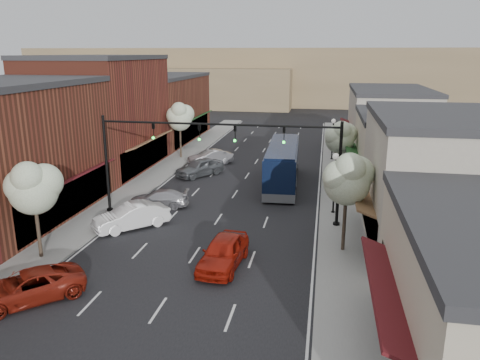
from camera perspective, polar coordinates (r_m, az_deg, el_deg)
The scene contains 28 objects.
ground at distance 25.34m, azimuth -6.80°, elevation -10.91°, with size 160.00×160.00×0.00m, color black.
sidewalk_left at distance 44.41m, azimuth -10.21°, elevation 0.62°, with size 2.80×73.00×0.15m, color gray.
sidewalk_right at distance 41.68m, azimuth 11.98°, elevation -0.44°, with size 2.80×73.00×0.15m, color gray.
curb_left at distance 43.94m, azimuth -8.50°, elevation 0.54°, with size 0.25×73.00×0.17m, color gray.
curb_right at distance 41.66m, azimuth 10.06°, elevation -0.35°, with size 0.25×73.00×0.17m, color gray.
bldg_left_midnear at distance 35.45m, azimuth -26.62°, elevation 3.12°, with size 10.14×14.10×9.40m.
bldg_left_midfar at distance 47.10m, azimuth -16.61°, elevation 7.67°, with size 10.14×14.10×10.90m.
bldg_left_far at distance 61.83m, azimuth -9.83°, elevation 8.60°, with size 10.14×18.10×8.40m.
bldg_right_midnear at distance 29.38m, azimuth 23.32°, elevation -0.24°, with size 9.14×12.10×7.90m.
bldg_right_midfar at distance 41.01m, azimuth 19.66°, elevation 3.19°, with size 9.14×12.10×6.40m.
bldg_right_far at distance 54.60m, azimuth 17.52°, elevation 6.72°, with size 9.14×16.10×7.40m.
hill_far at distance 112.00m, azimuth 6.99°, elevation 12.57°, with size 120.00×30.00×12.00m, color #7A6647.
hill_near at distance 104.91m, azimuth -7.51°, elevation 11.28°, with size 50.00×20.00×8.00m, color #7A6647.
signal_mast_right at distance 30.40m, azimuth 7.62°, elevation 2.77°, with size 8.22×0.46×7.00m.
signal_mast_left at distance 32.88m, azimuth -12.37°, elevation 3.50°, with size 8.22×0.46×7.00m.
tree_right_near at distance 26.50m, azimuth 13.03°, elevation 0.26°, with size 2.85×2.65×5.95m.
tree_right_far at distance 42.24m, azimuth 12.17°, elevation 5.21°, with size 2.85×2.65×5.43m.
tree_left_near at distance 27.32m, azimuth -23.91°, elevation -0.73°, with size 2.85×2.65×5.69m.
tree_left_far at distance 50.41m, azimuth -7.34°, elevation 7.73°, with size 2.85×2.65×6.13m.
lamp_post_near at distance 33.19m, azimuth 11.51°, elevation 0.79°, with size 0.44×0.44×4.44m.
lamp_post_far at distance 50.33m, azimuth 11.26°, elevation 5.71°, with size 0.44×0.44×4.44m.
coach_bus at distance 40.42m, azimuth 5.21°, elevation 1.94°, with size 3.02×11.67×3.54m.
red_hatchback at distance 25.32m, azimuth -2.04°, elevation -8.77°, with size 1.95×4.85×1.65m, color #9B180B.
parked_car_a at distance 24.19m, azimuth -24.49°, elevation -11.76°, with size 2.34×5.07×1.41m, color maroon.
parked_car_b at distance 31.39m, azimuth -13.10°, elevation -4.34°, with size 1.72×4.92×1.62m, color white.
parked_car_c at distance 35.30m, azimuth -9.86°, elevation -2.25°, with size 1.79×4.40×1.28m, color #A7A7AC.
parked_car_d at distance 43.62m, azimuth -4.93°, elevation 1.56°, with size 1.94×4.83×1.64m, color #55585C.
parked_car_e at distance 47.90m, azimuth -3.65°, elevation 2.76°, with size 1.61×4.62×1.52m, color #9F9FA4.
Camera 1 is at (6.97, -21.66, 11.15)m, focal length 35.00 mm.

